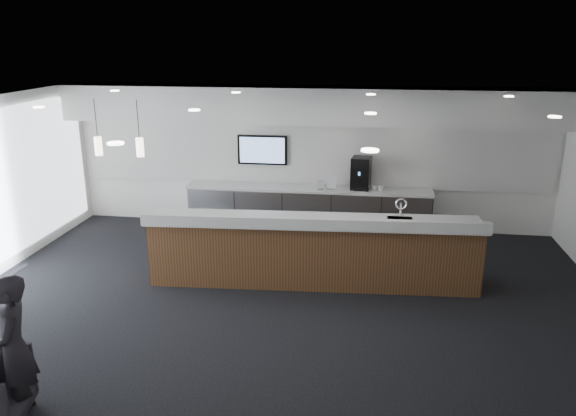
# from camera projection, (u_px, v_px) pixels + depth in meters

# --- Properties ---
(ground) EXTENTS (10.00, 10.00, 0.00)m
(ground) POSITION_uv_depth(u_px,v_px,m) (281.00, 311.00, 8.41)
(ground) COLOR black
(ground) RESTS_ON ground
(ceiling) EXTENTS (10.00, 8.00, 0.02)m
(ceiling) POSITION_uv_depth(u_px,v_px,m) (281.00, 109.00, 7.53)
(ceiling) COLOR black
(ceiling) RESTS_ON back_wall
(back_wall) EXTENTS (10.00, 0.02, 3.00)m
(back_wall) POSITION_uv_depth(u_px,v_px,m) (310.00, 157.00, 11.75)
(back_wall) COLOR white
(back_wall) RESTS_ON ground
(soffit_bulkhead) EXTENTS (10.00, 0.90, 0.70)m
(soffit_bulkhead) POSITION_uv_depth(u_px,v_px,m) (309.00, 105.00, 10.99)
(soffit_bulkhead) COLOR silver
(soffit_bulkhead) RESTS_ON back_wall
(alcove_panel) EXTENTS (9.80, 0.06, 1.40)m
(alcove_panel) POSITION_uv_depth(u_px,v_px,m) (310.00, 153.00, 11.70)
(alcove_panel) COLOR silver
(alcove_panel) RESTS_ON back_wall
(back_credenza) EXTENTS (5.06, 0.66, 0.95)m
(back_credenza) POSITION_uv_depth(u_px,v_px,m) (308.00, 209.00, 11.72)
(back_credenza) COLOR gray
(back_credenza) RESTS_ON ground
(wall_tv) EXTENTS (1.05, 0.08, 0.62)m
(wall_tv) POSITION_uv_depth(u_px,v_px,m) (262.00, 150.00, 11.76)
(wall_tv) COLOR black
(wall_tv) RESTS_ON back_wall
(pendant_left) EXTENTS (0.12, 0.12, 0.30)m
(pendant_left) POSITION_uv_depth(u_px,v_px,m) (138.00, 148.00, 8.83)
(pendant_left) COLOR #FEEAC6
(pendant_left) RESTS_ON ceiling
(pendant_right) EXTENTS (0.12, 0.12, 0.30)m
(pendant_right) POSITION_uv_depth(u_px,v_px,m) (96.00, 147.00, 8.93)
(pendant_right) COLOR #FEEAC6
(pendant_right) RESTS_ON ceiling
(ceiling_can_lights) EXTENTS (7.00, 5.00, 0.02)m
(ceiling_can_lights) POSITION_uv_depth(u_px,v_px,m) (281.00, 112.00, 7.54)
(ceiling_can_lights) COLOR white
(ceiling_can_lights) RESTS_ON ceiling
(service_counter) EXTENTS (5.44, 1.21, 1.49)m
(service_counter) POSITION_uv_depth(u_px,v_px,m) (313.00, 250.00, 9.20)
(service_counter) COLOR #492B18
(service_counter) RESTS_ON ground
(coffee_machine) EXTENTS (0.43, 0.52, 0.65)m
(coffee_machine) POSITION_uv_depth(u_px,v_px,m) (361.00, 173.00, 11.37)
(coffee_machine) COLOR black
(coffee_machine) RESTS_ON back_credenza
(info_sign_left) EXTENTS (0.15, 0.05, 0.20)m
(info_sign_left) POSITION_uv_depth(u_px,v_px,m) (320.00, 184.00, 11.40)
(info_sign_left) COLOR silver
(info_sign_left) RESTS_ON back_credenza
(info_sign_right) EXTENTS (0.20, 0.04, 0.27)m
(info_sign_right) POSITION_uv_depth(u_px,v_px,m) (331.00, 183.00, 11.39)
(info_sign_right) COLOR silver
(info_sign_right) RESTS_ON back_credenza
(lounge_guest) EXTENTS (0.59, 0.70, 1.62)m
(lounge_guest) POSITION_uv_depth(u_px,v_px,m) (14.00, 349.00, 5.87)
(lounge_guest) COLOR black
(lounge_guest) RESTS_ON ground
(cup_0) EXTENTS (0.11, 0.11, 0.10)m
(cup_0) POSITION_uv_depth(u_px,v_px,m) (381.00, 188.00, 11.28)
(cup_0) COLOR white
(cup_0) RESTS_ON back_credenza
(cup_1) EXTENTS (0.15, 0.15, 0.10)m
(cup_1) POSITION_uv_depth(u_px,v_px,m) (374.00, 188.00, 11.30)
(cup_1) COLOR white
(cup_1) RESTS_ON back_credenza
(cup_2) EXTENTS (0.14, 0.14, 0.10)m
(cup_2) POSITION_uv_depth(u_px,v_px,m) (367.00, 188.00, 11.32)
(cup_2) COLOR white
(cup_2) RESTS_ON back_credenza
(cup_3) EXTENTS (0.14, 0.14, 0.10)m
(cup_3) POSITION_uv_depth(u_px,v_px,m) (360.00, 188.00, 11.34)
(cup_3) COLOR white
(cup_3) RESTS_ON back_credenza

